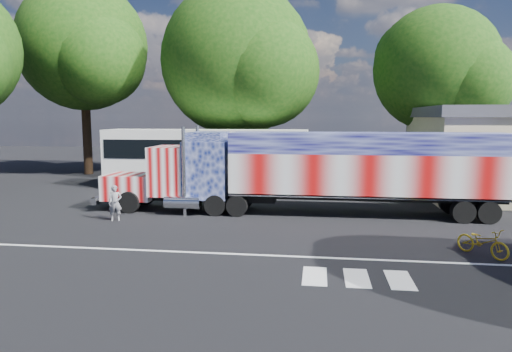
# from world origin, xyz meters

# --- Properties ---
(ground) EXTENTS (100.00, 100.00, 0.00)m
(ground) POSITION_xyz_m (0.00, 0.00, 0.00)
(ground) COLOR black
(lane_markings) EXTENTS (30.00, 2.67, 0.01)m
(lane_markings) POSITION_xyz_m (1.71, -3.77, 0.01)
(lane_markings) COLOR silver
(lane_markings) RESTS_ON ground
(semi_truck) EXTENTS (19.57, 3.09, 4.17)m
(semi_truck) POSITION_xyz_m (2.67, 3.97, 2.15)
(semi_truck) COLOR black
(semi_truck) RESTS_ON ground
(coach_bus) EXTENTS (13.10, 3.05, 3.81)m
(coach_bus) POSITION_xyz_m (-4.37, 11.05, 1.98)
(coach_bus) COLOR white
(coach_bus) RESTS_ON ground
(woman) EXTENTS (0.69, 0.58, 1.61)m
(woman) POSITION_xyz_m (-6.11, 1.25, 0.80)
(woman) COLOR slate
(woman) RESTS_ON ground
(bicycle) EXTENTS (1.66, 1.81, 0.96)m
(bicycle) POSITION_xyz_m (8.31, -2.07, 0.48)
(bicycle) COLOR gold
(bicycle) RESTS_ON ground
(tree_ne_a) EXTENTS (8.90, 8.48, 12.11)m
(tree_ne_a) POSITION_xyz_m (10.88, 15.50, 7.82)
(tree_ne_a) COLOR black
(tree_ne_a) RESTS_ON ground
(tree_nw_a) EXTENTS (10.57, 10.07, 15.20)m
(tree_nw_a) POSITION_xyz_m (-15.60, 17.04, 10.11)
(tree_nw_a) COLOR black
(tree_nw_a) RESTS_ON ground
(tree_n_mid) EXTENTS (11.73, 11.17, 14.36)m
(tree_n_mid) POSITION_xyz_m (-3.12, 16.42, 8.73)
(tree_n_mid) COLOR black
(tree_n_mid) RESTS_ON ground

